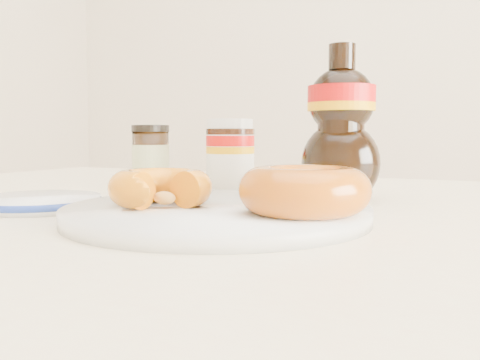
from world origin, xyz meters
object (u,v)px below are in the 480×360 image
at_px(plate, 217,212).
at_px(donut_whole, 304,190).
at_px(donut_bitten, 161,188).
at_px(nutella_jar, 230,151).
at_px(dining_table, 272,278).
at_px(syrup_bottle, 341,123).
at_px(blue_rim_saucer, 38,202).
at_px(dark_jar, 151,156).

distance_m(plate, donut_whole, 0.10).
bearing_deg(donut_bitten, nutella_jar, 112.41).
bearing_deg(plate, dining_table, 85.64).
distance_m(syrup_bottle, blue_rim_saucer, 0.37).
height_order(donut_whole, dark_jar, dark_jar).
height_order(plate, donut_whole, donut_whole).
bearing_deg(dining_table, nutella_jar, 129.63).
xyz_separation_m(donut_bitten, blue_rim_saucer, (-0.17, 0.01, -0.02)).
relative_size(donut_whole, syrup_bottle, 0.59).
xyz_separation_m(dining_table, dark_jar, (-0.27, 0.15, 0.13)).
relative_size(donut_bitten, nutella_jar, 0.94).
relative_size(donut_bitten, syrup_bottle, 0.52).
height_order(donut_bitten, syrup_bottle, syrup_bottle).
distance_m(donut_bitten, nutella_jar, 0.32).
bearing_deg(syrup_bottle, dining_table, -121.05).
bearing_deg(nutella_jar, syrup_bottle, -22.48).
height_order(nutella_jar, syrup_bottle, syrup_bottle).
bearing_deg(blue_rim_saucer, plate, 4.13).
height_order(dining_table, dark_jar, dark_jar).
height_order(nutella_jar, dark_jar, nutella_jar).
distance_m(plate, syrup_bottle, 0.23).
relative_size(donut_bitten, blue_rim_saucer, 0.72).
xyz_separation_m(donut_bitten, syrup_bottle, (0.11, 0.23, 0.06)).
relative_size(donut_whole, blue_rim_saucer, 0.83).
distance_m(dining_table, plate, 0.15).
bearing_deg(nutella_jar, donut_bitten, -74.72).
height_order(plate, syrup_bottle, syrup_bottle).
relative_size(syrup_bottle, dark_jar, 1.98).
bearing_deg(plate, donut_bitten, -153.15).
bearing_deg(donut_whole, dark_jar, 142.38).
bearing_deg(dark_jar, plate, -44.85).
distance_m(donut_bitten, donut_whole, 0.14).
bearing_deg(plate, nutella_jar, 114.87).
bearing_deg(donut_bitten, dark_jar, 134.18).
distance_m(donut_whole, dark_jar, 0.45).
relative_size(dining_table, nutella_jar, 13.34).
distance_m(dining_table, syrup_bottle, 0.21).
distance_m(dining_table, dark_jar, 0.34).
distance_m(dining_table, nutella_jar, 0.26).
bearing_deg(donut_bitten, syrup_bottle, 71.36).
distance_m(plate, donut_bitten, 0.06).
xyz_separation_m(donut_whole, nutella_jar, (-0.22, 0.30, 0.02)).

